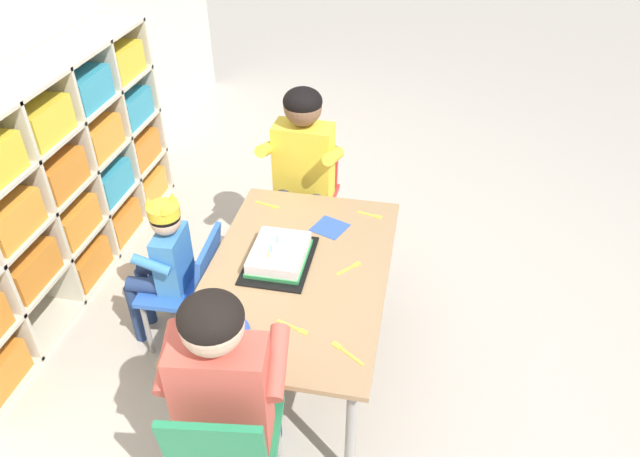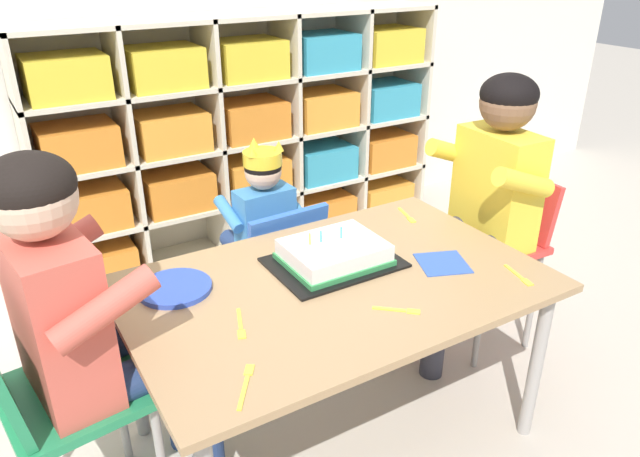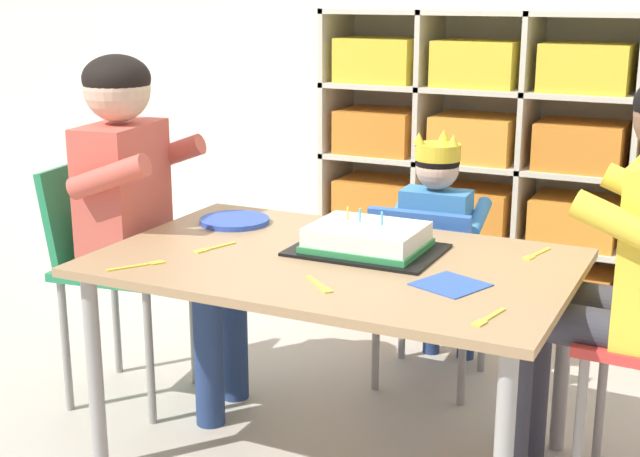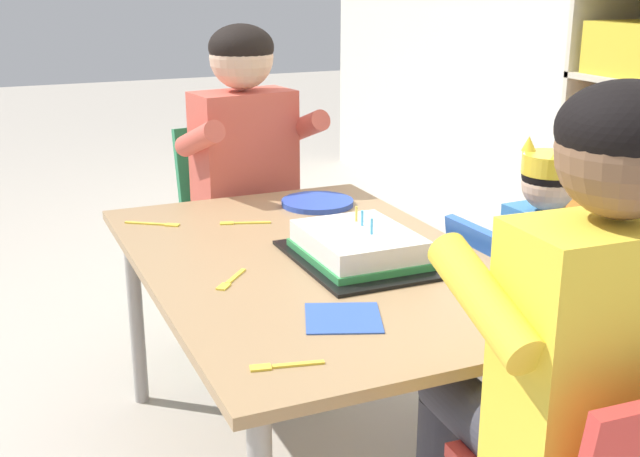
# 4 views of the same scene
# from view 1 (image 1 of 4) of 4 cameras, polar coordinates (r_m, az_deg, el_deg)

# --- Properties ---
(ground) EXTENTS (16.00, 16.00, 0.00)m
(ground) POSITION_cam_1_polar(r_m,az_deg,el_deg) (2.86, -1.96, -12.80)
(ground) COLOR #BCB2A3
(storage_cubby_shelf) EXTENTS (2.00, 0.32, 1.15)m
(storage_cubby_shelf) POSITION_cam_1_polar(r_m,az_deg,el_deg) (3.27, -24.58, 3.37)
(storage_cubby_shelf) COLOR beige
(storage_cubby_shelf) RESTS_ON ground
(activity_table) EXTENTS (1.18, 0.75, 0.56)m
(activity_table) POSITION_cam_1_polar(r_m,az_deg,el_deg) (2.50, -2.19, -5.10)
(activity_table) COLOR #A37F56
(activity_table) RESTS_ON ground
(classroom_chair_blue) EXTENTS (0.35, 0.36, 0.60)m
(classroom_chair_blue) POSITION_cam_1_polar(r_m,az_deg,el_deg) (2.79, -12.50, -5.07)
(classroom_chair_blue) COLOR blue
(classroom_chair_blue) RESTS_ON ground
(child_with_crown) EXTENTS (0.30, 0.31, 0.81)m
(child_with_crown) POSITION_cam_1_polar(r_m,az_deg,el_deg) (2.74, -15.00, -2.54)
(child_with_crown) COLOR #3D7FBC
(child_with_crown) RESTS_ON ground
(classroom_chair_adult_side) EXTENTS (0.40, 0.39, 0.72)m
(classroom_chair_adult_side) POSITION_cam_1_polar(r_m,az_deg,el_deg) (2.07, -9.24, -20.15)
(classroom_chair_adult_side) COLOR #238451
(classroom_chair_adult_side) RESTS_ON ground
(adult_helper_seated) EXTENTS (0.45, 0.43, 1.05)m
(adult_helper_seated) POSITION_cam_1_polar(r_m,az_deg,el_deg) (1.98, -9.14, -14.03)
(adult_helper_seated) COLOR #D15647
(adult_helper_seated) RESTS_ON ground
(classroom_chair_guest_side) EXTENTS (0.35, 0.34, 0.67)m
(classroom_chair_guest_side) POSITION_cam_1_polar(r_m,az_deg,el_deg) (3.21, -1.30, 3.47)
(classroom_chair_guest_side) COLOR red
(classroom_chair_guest_side) RESTS_ON ground
(guest_at_table_side) EXTENTS (0.44, 0.41, 1.05)m
(guest_at_table_side) POSITION_cam_1_polar(r_m,az_deg,el_deg) (3.00, -1.89, 6.00)
(guest_at_table_side) COLOR yellow
(guest_at_table_side) RESTS_ON ground
(birthday_cake_on_tray) EXTENTS (0.38, 0.27, 0.11)m
(birthday_cake_on_tray) POSITION_cam_1_polar(r_m,az_deg,el_deg) (2.50, -3.99, -2.63)
(birthday_cake_on_tray) COLOR black
(birthday_cake_on_tray) RESTS_ON activity_table
(paper_plate_stack) EXTENTS (0.20, 0.20, 0.01)m
(paper_plate_stack) POSITION_cam_1_polar(r_m,az_deg,el_deg) (2.22, -9.41, -10.03)
(paper_plate_stack) COLOR blue
(paper_plate_stack) RESTS_ON activity_table
(paper_napkin_square) EXTENTS (0.18, 0.18, 0.00)m
(paper_napkin_square) POSITION_cam_1_polar(r_m,az_deg,el_deg) (2.70, 0.96, 0.10)
(paper_napkin_square) COLOR #3356B7
(paper_napkin_square) RESTS_ON activity_table
(fork_near_cake_tray) EXTENTS (0.04, 0.12, 0.00)m
(fork_near_cake_tray) POSITION_cam_1_polar(r_m,az_deg,el_deg) (2.80, 5.00, 1.31)
(fork_near_cake_tray) COLOR yellow
(fork_near_cake_tray) RESTS_ON activity_table
(fork_by_napkin) EXTENTS (0.05, 0.13, 0.00)m
(fork_by_napkin) POSITION_cam_1_polar(r_m,az_deg,el_deg) (2.86, -5.00, 2.27)
(fork_by_napkin) COLOR yellow
(fork_by_napkin) RESTS_ON activity_table
(fork_near_child_seat) EXTENTS (0.06, 0.13, 0.00)m
(fork_near_child_seat) POSITION_cam_1_polar(r_m,az_deg,el_deg) (2.22, -2.50, -9.62)
(fork_near_child_seat) COLOR yellow
(fork_near_child_seat) RESTS_ON activity_table
(fork_scattered_mid_table) EXTENTS (0.10, 0.09, 0.00)m
(fork_scattered_mid_table) POSITION_cam_1_polar(r_m,az_deg,el_deg) (2.48, 2.96, -3.83)
(fork_scattered_mid_table) COLOR yellow
(fork_scattered_mid_table) RESTS_ON activity_table
(fork_at_table_front_edge) EXTENTS (0.09, 0.13, 0.00)m
(fork_at_table_front_edge) POSITION_cam_1_polar(r_m,az_deg,el_deg) (2.14, 2.52, -11.89)
(fork_at_table_front_edge) COLOR yellow
(fork_at_table_front_edge) RESTS_ON activity_table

